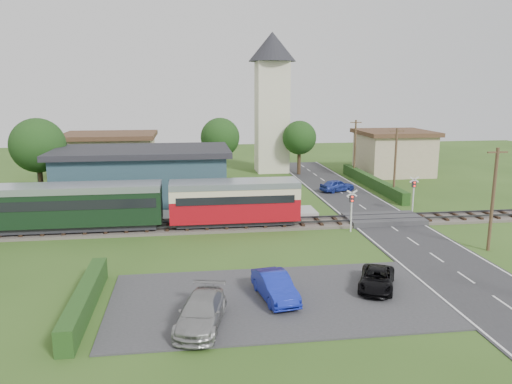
{
  "coord_description": "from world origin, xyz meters",
  "views": [
    {
      "loc": [
        -5.73,
        -35.83,
        10.86
      ],
      "look_at": [
        -0.32,
        4.0,
        2.37
      ],
      "focal_mm": 35.0,
      "sensor_mm": 36.0,
      "label": 1
    }
  ],
  "objects": [
    {
      "name": "ground",
      "position": [
        0.0,
        0.0,
        0.0
      ],
      "size": [
        120.0,
        120.0,
        0.0
      ],
      "primitive_type": "plane",
      "color": "#2D4C19"
    },
    {
      "name": "railway_track",
      "position": [
        0.0,
        2.0,
        0.11
      ],
      "size": [
        76.0,
        3.2,
        0.49
      ],
      "color": "#4C443D",
      "rests_on": "ground"
    },
    {
      "name": "road",
      "position": [
        10.0,
        0.0,
        0.03
      ],
      "size": [
        6.0,
        70.0,
        0.05
      ],
      "primitive_type": "cube",
      "color": "#28282B",
      "rests_on": "ground"
    },
    {
      "name": "car_park",
      "position": [
        -1.5,
        -12.0,
        0.04
      ],
      "size": [
        17.0,
        9.0,
        0.08
      ],
      "primitive_type": "cube",
      "color": "#333335",
      "rests_on": "ground"
    },
    {
      "name": "crossing_deck",
      "position": [
        10.0,
        2.0,
        0.23
      ],
      "size": [
        6.2,
        3.4,
        0.45
      ],
      "primitive_type": "cube",
      "color": "#333335",
      "rests_on": "ground"
    },
    {
      "name": "platform",
      "position": [
        -10.0,
        5.2,
        0.23
      ],
      "size": [
        30.0,
        3.0,
        0.45
      ],
      "primitive_type": "cube",
      "color": "gray",
      "rests_on": "ground"
    },
    {
      "name": "equipment_hut",
      "position": [
        -18.0,
        5.2,
        1.75
      ],
      "size": [
        2.3,
        2.3,
        2.55
      ],
      "color": "beige",
      "rests_on": "platform"
    },
    {
      "name": "station_building",
      "position": [
        -10.0,
        10.99,
        2.69
      ],
      "size": [
        16.0,
        9.0,
        5.3
      ],
      "color": "#2C4B55",
      "rests_on": "ground"
    },
    {
      "name": "train",
      "position": [
        -19.07,
        2.0,
        2.18
      ],
      "size": [
        43.2,
        2.9,
        3.4
      ],
      "color": "#232328",
      "rests_on": "ground"
    },
    {
      "name": "church_tower",
      "position": [
        5.0,
        28.0,
        10.23
      ],
      "size": [
        6.0,
        6.0,
        17.6
      ],
      "color": "beige",
      "rests_on": "ground"
    },
    {
      "name": "house_west",
      "position": [
        -15.0,
        25.0,
        2.79
      ],
      "size": [
        10.8,
        8.8,
        5.5
      ],
      "color": "tan",
      "rests_on": "ground"
    },
    {
      "name": "house_east",
      "position": [
        20.0,
        24.0,
        2.8
      ],
      "size": [
        8.8,
        8.8,
        5.5
      ],
      "color": "tan",
      "rests_on": "ground"
    },
    {
      "name": "hedge_carpark",
      "position": [
        -11.0,
        -12.0,
        0.6
      ],
      "size": [
        0.8,
        9.0,
        1.2
      ],
      "primitive_type": "cube",
      "color": "#193814",
      "rests_on": "ground"
    },
    {
      "name": "hedge_roadside",
      "position": [
        14.2,
        16.0,
        0.6
      ],
      "size": [
        0.8,
        18.0,
        1.2
      ],
      "primitive_type": "cube",
      "color": "#193814",
      "rests_on": "ground"
    },
    {
      "name": "hedge_station",
      "position": [
        -10.0,
        15.5,
        0.65
      ],
      "size": [
        22.0,
        0.8,
        1.3
      ],
      "primitive_type": "cube",
      "color": "#193814",
      "rests_on": "ground"
    },
    {
      "name": "tree_a",
      "position": [
        -20.0,
        14.0,
        5.38
      ],
      "size": [
        5.2,
        5.2,
        8.0
      ],
      "color": "#332316",
      "rests_on": "ground"
    },
    {
      "name": "tree_b",
      "position": [
        -2.0,
        23.0,
        5.02
      ],
      "size": [
        4.6,
        4.6,
        7.34
      ],
      "color": "#332316",
      "rests_on": "ground"
    },
    {
      "name": "tree_c",
      "position": [
        8.0,
        25.0,
        4.65
      ],
      "size": [
        4.2,
        4.2,
        6.78
      ],
      "color": "#332316",
      "rests_on": "ground"
    },
    {
      "name": "utility_pole_b",
      "position": [
        14.2,
        -6.0,
        3.63
      ],
      "size": [
        1.4,
        0.22,
        7.0
      ],
      "color": "#473321",
      "rests_on": "ground"
    },
    {
      "name": "utility_pole_c",
      "position": [
        14.2,
        10.0,
        3.63
      ],
      "size": [
        1.4,
        0.22,
        7.0
      ],
      "color": "#473321",
      "rests_on": "ground"
    },
    {
      "name": "utility_pole_d",
      "position": [
        14.2,
        22.0,
        3.63
      ],
      "size": [
        1.4,
        0.22,
        7.0
      ],
      "color": "#473321",
      "rests_on": "ground"
    },
    {
      "name": "crossing_signal_near",
      "position": [
        6.4,
        -0.41,
        2.14
      ],
      "size": [
        0.84,
        0.28,
        3.28
      ],
      "color": "silver",
      "rests_on": "ground"
    },
    {
      "name": "crossing_signal_far",
      "position": [
        13.6,
        4.39,
        2.14
      ],
      "size": [
        0.84,
        0.28,
        3.28
      ],
      "color": "silver",
      "rests_on": "ground"
    },
    {
      "name": "streetlamp_west",
      "position": [
        -22.0,
        20.0,
        3.04
      ],
      "size": [
        0.3,
        0.3,
        5.15
      ],
      "color": "#3F3F47",
      "rests_on": "ground"
    },
    {
      "name": "streetlamp_east",
      "position": [
        16.0,
        27.0,
        3.04
      ],
      "size": [
        0.3,
        0.3,
        5.15
      ],
      "color": "#3F3F47",
      "rests_on": "ground"
    },
    {
      "name": "car_on_road",
      "position": [
        9.69,
        14.07,
        0.69
      ],
      "size": [
        4.06,
        2.72,
        1.28
      ],
      "primitive_type": "imported",
      "rotation": [
        0.0,
        0.0,
        1.92
      ],
      "color": "#24389A",
      "rests_on": "road"
    },
    {
      "name": "car_park_blue",
      "position": [
        -1.5,
        -11.96,
        0.76
      ],
      "size": [
        2.08,
        4.3,
        1.36
      ],
      "primitive_type": "imported",
      "rotation": [
        0.0,
        0.0,
        0.16
      ],
      "color": "#1524A7",
      "rests_on": "car_park"
    },
    {
      "name": "car_park_silver",
      "position": [
        -5.37,
        -14.5,
        0.76
      ],
      "size": [
        2.89,
        4.99,
        1.36
      ],
      "primitive_type": "imported",
      "rotation": [
        0.0,
        0.0,
        -0.22
      ],
      "color": "gray",
      "rests_on": "car_park"
    },
    {
      "name": "car_park_dark",
      "position": [
        4.23,
        -11.39,
        0.62
      ],
      "size": [
        3.23,
        4.26,
        1.07
      ],
      "primitive_type": "imported",
      "rotation": [
        0.0,
        0.0,
        -0.43
      ],
      "color": "black",
      "rests_on": "car_park"
    },
    {
      "name": "pedestrian_near",
      "position": [
        -1.49,
        4.61,
        1.26
      ],
      "size": [
        0.63,
        0.45,
        1.63
      ],
      "primitive_type": "imported",
      "rotation": [
        0.0,
        0.0,
        3.04
      ],
      "color": "gray",
      "rests_on": "platform"
    },
    {
      "name": "pedestrian_far",
      "position": [
        -16.16,
        5.31,
        1.42
      ],
      "size": [
        0.94,
        1.09,
        1.95
      ],
      "primitive_type": "imported",
      "rotation": [
        0.0,
        0.0,
        1.34
      ],
      "color": "gray",
      "rests_on": "platform"
    }
  ]
}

